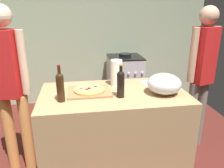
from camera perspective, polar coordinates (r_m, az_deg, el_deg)
name	(u,v)px	position (r m, az deg, el deg)	size (l,w,h in m)	color
ground_plane	(104,139)	(3.13, -2.07, -13.81)	(3.99, 3.31, 0.02)	#511E19
kitchen_wall_rear	(93,30)	(4.04, -4.81, 13.56)	(3.99, 0.10, 2.60)	#99A889
counter	(114,135)	(2.34, 0.39, -12.69)	(1.38, 0.77, 0.92)	tan
cutting_board	(89,92)	(2.13, -5.73, -1.95)	(0.40, 0.32, 0.02)	#9E7247
pizza	(89,90)	(2.12, -5.75, -1.43)	(0.29, 0.29, 0.03)	tan
mixing_bowl	(164,84)	(2.13, 13.09, 0.07)	(0.31, 0.31, 0.19)	#B2B2B7
paper_towel_roll	(116,73)	(2.29, 1.10, 2.86)	(0.12, 0.12, 0.27)	white
wine_bottle_green	(60,86)	(1.94, -13.00, -0.44)	(0.07, 0.07, 0.32)	#331E0F
wine_bottle_dark	(121,83)	(1.98, 2.22, 0.33)	(0.07, 0.07, 0.30)	black
recipe_sheet	(152,83)	(2.44, 10.13, 0.37)	(0.21, 0.15, 0.00)	white
stove	(125,82)	(3.90, 3.23, 0.60)	(0.56, 0.59, 0.94)	#B7B7BC
person_in_stripes	(10,82)	(2.38, -24.39, 0.39)	(0.37, 0.24, 1.72)	#D88C4C
person_in_red	(202,71)	(2.79, 21.76, 3.18)	(0.38, 0.26, 1.70)	slate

